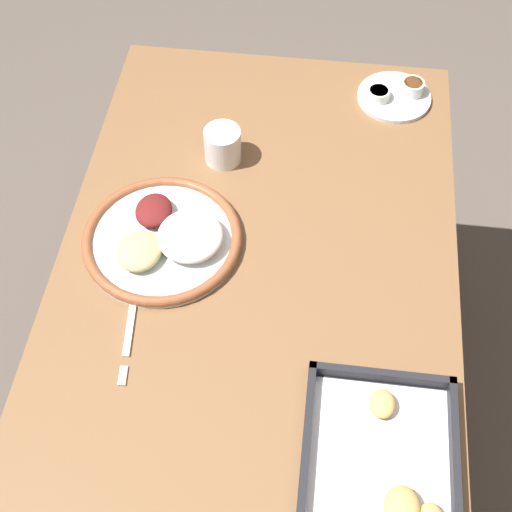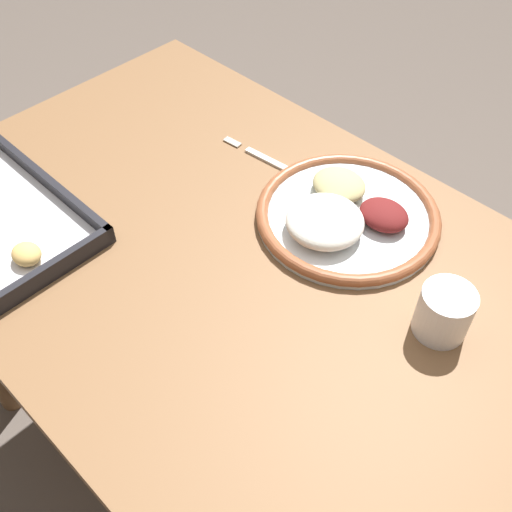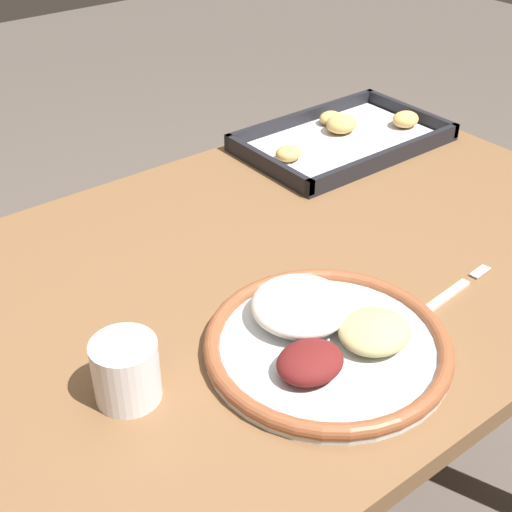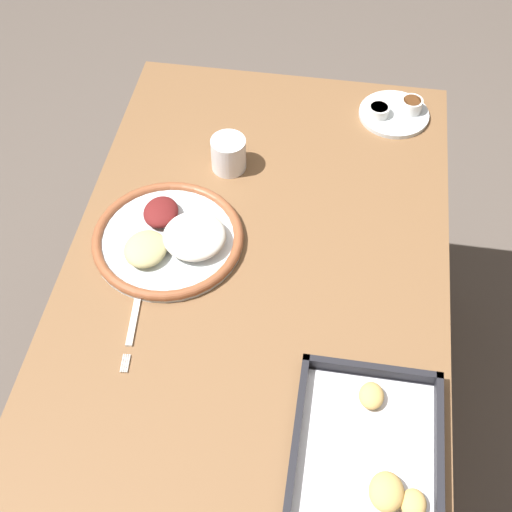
% 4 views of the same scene
% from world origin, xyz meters
% --- Properties ---
extents(ground_plane, '(8.00, 8.00, 0.00)m').
position_xyz_m(ground_plane, '(0.00, 0.00, 0.00)').
color(ground_plane, '#564C44').
extents(dining_table, '(1.21, 0.74, 0.72)m').
position_xyz_m(dining_table, '(0.00, 0.00, 0.61)').
color(dining_table, brown).
rests_on(dining_table, ground_plane).
extents(dinner_plate, '(0.30, 0.30, 0.06)m').
position_xyz_m(dinner_plate, '(-0.04, -0.17, 0.74)').
color(dinner_plate, silver).
rests_on(dinner_plate, dining_table).
extents(fork, '(0.22, 0.03, 0.00)m').
position_xyz_m(fork, '(0.13, -0.20, 0.72)').
color(fork, silver).
rests_on(fork, dining_table).
extents(drinking_cup, '(0.07, 0.07, 0.08)m').
position_xyz_m(drinking_cup, '(-0.27, -0.10, 0.76)').
color(drinking_cup, white).
rests_on(drinking_cup, dining_table).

